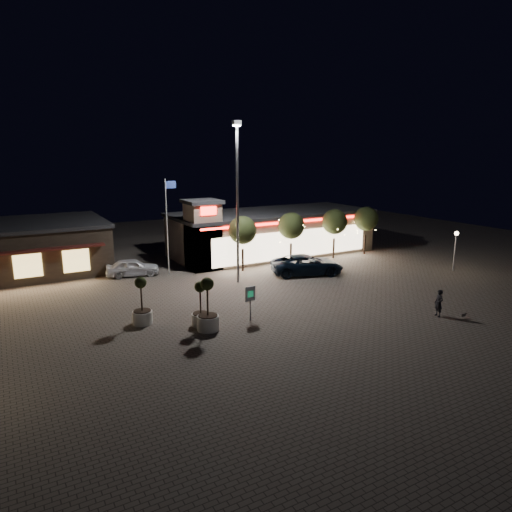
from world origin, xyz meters
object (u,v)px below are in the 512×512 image
planter_mid (208,314)px  valet_sign (250,297)px  pedestrian (439,303)px  planter_left (142,309)px  pickup_truck (307,265)px  white_sedan (133,267)px

planter_mid → valet_sign: (2.89, 0.18, 0.53)m
planter_mid → valet_sign: planter_mid is taller
pedestrian → valet_sign: 11.84m
pedestrian → planter_mid: 14.41m
planter_left → valet_sign: planter_left is taller
pickup_truck → pedestrian: 12.40m
pickup_truck → pedestrian: bearing=-155.0°
white_sedan → valet_sign: 14.35m
pedestrian → planter_left: planter_left is taller
pickup_truck → valet_sign: (-9.38, -7.15, 0.66)m
pickup_truck → planter_left: bearing=125.6°
planter_left → valet_sign: 6.52m
planter_mid → valet_sign: size_ratio=1.47×
pedestrian → planter_left: (-16.55, 7.84, 0.04)m
white_sedan → planter_left: planter_left is taller
pickup_truck → valet_sign: 11.81m
pedestrian → planter_left: bearing=-104.2°
valet_sign → pickup_truck: bearing=37.3°
planter_mid → valet_sign: bearing=3.6°
pedestrian → white_sedan: bearing=-132.1°
pickup_truck → pedestrian: pedestrian is taller
pickup_truck → white_sedan: size_ratio=1.41×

